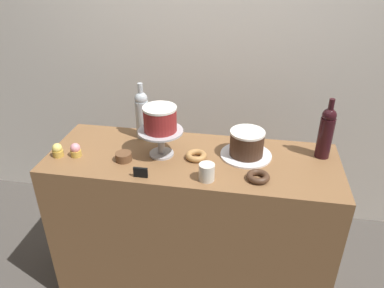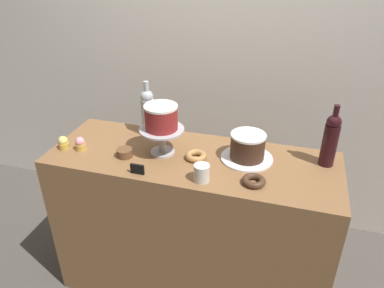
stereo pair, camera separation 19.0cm
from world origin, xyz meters
TOP-DOWN VIEW (x-y plane):
  - ground_plane at (0.00, 0.00)m, footprint 12.00×12.00m
  - back_wall at (0.00, 0.85)m, footprint 6.00×0.05m
  - display_counter at (0.00, 0.00)m, footprint 1.54×0.55m
  - cake_stand_pedestal at (-0.16, 0.00)m, footprint 0.24×0.24m
  - white_layer_cake at (-0.16, 0.00)m, footprint 0.17×0.17m
  - silver_serving_platter at (0.28, 0.07)m, footprint 0.27×0.27m
  - chocolate_round_cake at (0.28, 0.07)m, footprint 0.18×0.18m
  - wine_bottle_dark_red at (0.67, 0.13)m, footprint 0.08×0.08m
  - wine_bottle_clear at (-0.32, 0.18)m, footprint 0.08×0.08m
  - cupcake_lemon at (-0.70, -0.11)m, footprint 0.06×0.06m
  - cupcake_strawberry at (-0.61, -0.09)m, footprint 0.06×0.06m
  - donut_maple at (0.02, -0.01)m, footprint 0.11×0.11m
  - donut_chocolate at (0.35, -0.15)m, footprint 0.11×0.11m
  - cookie_stack at (-0.34, -0.09)m, footprint 0.08×0.08m
  - price_sign_chalkboard at (-0.21, -0.22)m, footprint 0.07×0.01m
  - coffee_cup_ceramic at (0.10, -0.19)m, footprint 0.08×0.08m

SIDE VIEW (x-z plane):
  - ground_plane at x=0.00m, z-range 0.00..0.00m
  - display_counter at x=0.00m, z-range 0.00..0.94m
  - silver_serving_platter at x=0.28m, z-range 0.94..0.95m
  - donut_maple at x=0.02m, z-range 0.94..0.97m
  - donut_chocolate at x=0.35m, z-range 0.94..0.97m
  - cookie_stack at x=-0.34m, z-range 0.94..0.98m
  - price_sign_chalkboard at x=-0.21m, z-range 0.94..0.99m
  - cupcake_lemon at x=-0.70m, z-range 0.94..1.01m
  - cupcake_strawberry at x=-0.61m, z-range 0.94..1.01m
  - coffee_cup_ceramic at x=0.10m, z-range 0.94..1.02m
  - chocolate_round_cake at x=0.28m, z-range 0.95..1.08m
  - cake_stand_pedestal at x=-0.16m, z-range 0.96..1.11m
  - wine_bottle_dark_red at x=0.67m, z-range 0.92..1.24m
  - wine_bottle_clear at x=-0.32m, z-range 0.92..1.24m
  - white_layer_cake at x=-0.16m, z-range 1.08..1.21m
  - back_wall at x=0.00m, z-range 0.00..2.60m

